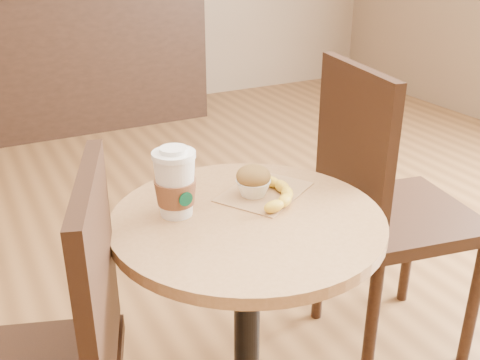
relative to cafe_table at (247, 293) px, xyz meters
The scene contains 7 objects.
cafe_table is the anchor object (origin of this frame).
chair_right 0.63m from the cafe_table, 16.09° to the left, with size 0.52×0.52×1.03m.
service_counter 3.24m from the cafe_table, 88.10° to the left, with size 2.30×0.65×1.04m.
kraft_bag 0.27m from the cafe_table, 43.38° to the left, with size 0.24×0.18×0.00m, color #A47A4F.
coffee_cup 0.35m from the cafe_table, 149.54° to the left, with size 0.10×0.11×0.17m.
muffin 0.29m from the cafe_table, 54.34° to the left, with size 0.09×0.09×0.08m.
banana 0.27m from the cafe_table, 32.25° to the left, with size 0.14×0.22×0.03m, color yellow, non-canonical shape.
Camera 1 is at (-0.69, -1.13, 1.39)m, focal length 42.00 mm.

